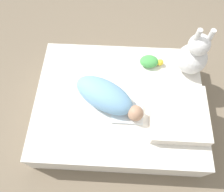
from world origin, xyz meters
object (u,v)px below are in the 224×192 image
Objects in this scene: swaddled_baby at (106,96)px; bunny_plush at (193,56)px; turtle_plush at (150,61)px; pillow at (178,114)px.

swaddled_baby is 0.65m from bunny_plush.
pillow is at bearing -67.49° from turtle_plush.
turtle_plush is (-0.27, 0.02, -0.11)m from bunny_plush.
swaddled_baby is 1.26× the size of pillow.
swaddled_baby is 2.82× the size of turtle_plush.
pillow is at bearing 18.82° from swaddled_baby.
turtle_plush is (0.30, 0.32, -0.04)m from swaddled_baby.
swaddled_baby is 0.44m from turtle_plush.
swaddled_baby is at bearing 169.80° from pillow.
bunny_plush reaches higher than swaddled_baby.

